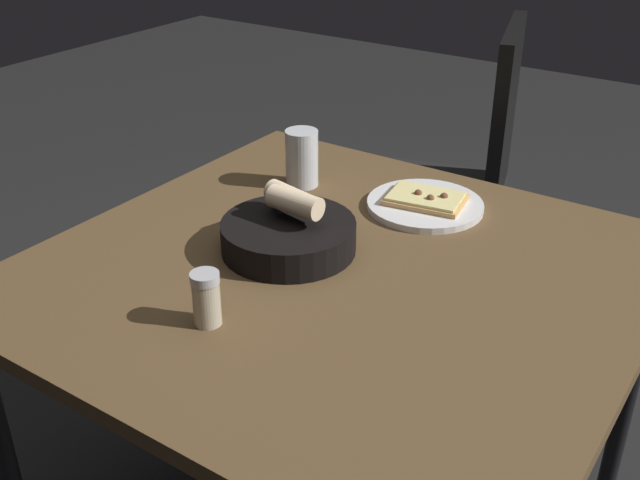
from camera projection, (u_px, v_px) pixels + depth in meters
dining_table at (339, 295)px, 1.39m from camera, size 1.03×1.00×0.72m
pizza_plate at (425, 203)px, 1.56m from camera, size 0.24×0.24×0.04m
bread_basket at (291, 232)px, 1.40m from camera, size 0.25×0.25×0.12m
beer_glass at (302, 161)px, 1.65m from camera, size 0.07×0.07×0.12m
pepper_shaker at (207, 301)px, 1.18m from camera, size 0.05×0.05×0.09m
chair_near at (458, 169)px, 2.21m from camera, size 0.55×0.55×0.95m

